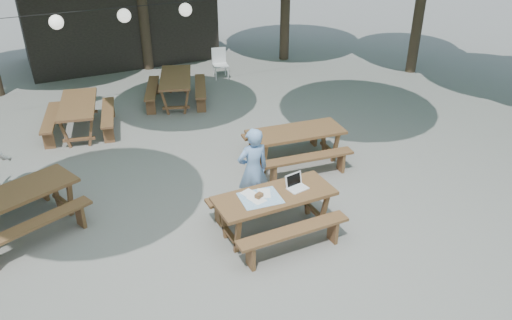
{
  "coord_description": "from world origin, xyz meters",
  "views": [
    {
      "loc": [
        -2.77,
        -6.76,
        5.13
      ],
      "look_at": [
        0.54,
        0.02,
        1.05
      ],
      "focal_mm": 35.0,
      "sensor_mm": 36.0,
      "label": 1
    }
  ],
  "objects": [
    {
      "name": "picnic_table_ne",
      "position": [
        2.09,
        1.31,
        0.39
      ],
      "size": [
        2.08,
        1.78,
        0.75
      ],
      "rotation": [
        0.0,
        0.0,
        -0.11
      ],
      "color": "brown",
      "rests_on": "ground"
    },
    {
      "name": "woman",
      "position": [
        0.52,
        0.12,
        0.8
      ],
      "size": [
        0.59,
        0.39,
        1.61
      ],
      "primitive_type": "imported",
      "rotation": [
        0.0,
        0.0,
        3.13
      ],
      "color": "#7198CE",
      "rests_on": "ground"
    },
    {
      "name": "pavilion",
      "position": [
        0.5,
        10.5,
        1.4
      ],
      "size": [
        6.0,
        3.0,
        2.8
      ],
      "primitive_type": "cube",
      "color": "black",
      "rests_on": "ground"
    },
    {
      "name": "picnic_table_far_e",
      "position": [
        0.9,
        5.7,
        0.39
      ],
      "size": [
        2.12,
        2.32,
        0.75
      ],
      "rotation": [
        0.0,
        0.0,
        1.23
      ],
      "color": "brown",
      "rests_on": "ground"
    },
    {
      "name": "main_picnic_table",
      "position": [
        0.54,
        -0.68,
        0.39
      ],
      "size": [
        2.0,
        1.58,
        0.75
      ],
      "color": "brown",
      "rests_on": "ground"
    },
    {
      "name": "paper_lanterns",
      "position": [
        -0.19,
        6.0,
        2.4
      ],
      "size": [
        9.0,
        0.34,
        0.38
      ],
      "color": "black",
      "rests_on": "ground"
    },
    {
      "name": "picnic_table_far_w",
      "position": [
        -1.76,
        4.89,
        0.39
      ],
      "size": [
        1.95,
        2.19,
        0.75
      ],
      "rotation": [
        0.0,
        0.0,
        1.36
      ],
      "color": "brown",
      "rests_on": "ground"
    },
    {
      "name": "tabletop_clutter",
      "position": [
        0.27,
        -0.67,
        0.76
      ],
      "size": [
        0.7,
        0.65,
        0.08
      ],
      "color": "#3A8BC6",
      "rests_on": "main_picnic_table"
    },
    {
      "name": "laptop",
      "position": [
        0.95,
        -0.65,
        0.81
      ],
      "size": [
        0.37,
        0.31,
        0.24
      ],
      "rotation": [
        0.0,
        0.0,
        0.17
      ],
      "color": "white",
      "rests_on": "main_picnic_table"
    },
    {
      "name": "plastic_chair",
      "position": [
        2.77,
        7.12,
        0.26
      ],
      "size": [
        0.51,
        0.51,
        0.9
      ],
      "rotation": [
        0.0,
        0.0,
        -0.17
      ],
      "color": "silver",
      "rests_on": "ground"
    },
    {
      "name": "picnic_table_nw",
      "position": [
        -3.32,
        1.25,
        0.39
      ],
      "size": [
        2.35,
        2.17,
        0.75
      ],
      "rotation": [
        0.0,
        0.0,
        0.38
      ],
      "color": "brown",
      "rests_on": "ground"
    },
    {
      "name": "ground",
      "position": [
        0.0,
        0.0,
        0.0
      ],
      "size": [
        80.0,
        80.0,
        0.0
      ],
      "primitive_type": "plane",
      "color": "#61615C",
      "rests_on": "ground"
    }
  ]
}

